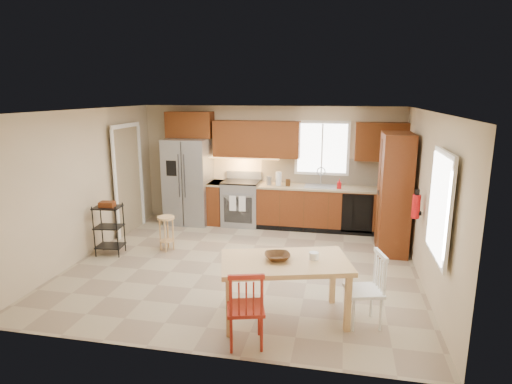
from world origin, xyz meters
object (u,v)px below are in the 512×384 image
object	(u,v)px
dining_table	(285,290)
utility_cart	(109,229)
chair_red	(246,307)
table_bowl	(277,260)
soap_bottle	(339,184)
range_stove	(241,204)
fire_extinguisher	(416,206)
bar_stool	(167,233)
refrigerator	(188,181)
pantry	(394,193)
table_jar	(314,258)
chair_white	(364,289)

from	to	relation	value
dining_table	utility_cart	bearing A→B (deg)	138.71
chair_red	table_bowl	size ratio (longest dim) A/B	2.90
chair_red	soap_bottle	bearing A→B (deg)	61.89
range_stove	fire_extinguisher	world-z (taller)	fire_extinguisher
range_stove	dining_table	size ratio (longest dim) A/B	0.59
bar_stool	refrigerator	bearing A→B (deg)	94.87
soap_bottle	bar_stool	size ratio (longest dim) A/B	0.31
pantry	utility_cart	bearing A→B (deg)	-166.43
pantry	fire_extinguisher	xyz separation A→B (m)	(0.20, -1.05, 0.05)
dining_table	utility_cart	world-z (taller)	utility_cart
range_stove	soap_bottle	distance (m)	2.10
refrigerator	table_jar	xyz separation A→B (m)	(2.93, -3.56, -0.12)
range_stove	table_bowl	bearing A→B (deg)	-70.20
fire_extinguisher	table_bowl	size ratio (longest dim) A/B	1.15
dining_table	chair_white	size ratio (longest dim) A/B	1.70
pantry	utility_cart	distance (m)	5.00
soap_bottle	dining_table	world-z (taller)	soap_bottle
soap_bottle	dining_table	distance (m)	3.74
utility_cart	fire_extinguisher	bearing A→B (deg)	-5.53
chair_white	table_bowl	bearing A→B (deg)	77.03
bar_stool	chair_white	bearing A→B (deg)	-31.34
table_bowl	table_jar	xyz separation A→B (m)	(0.44, 0.10, 0.03)
fire_extinguisher	utility_cart	size ratio (longest dim) A/B	0.40
pantry	chair_red	size ratio (longest dim) A/B	2.31
soap_bottle	table_jar	world-z (taller)	soap_bottle
dining_table	table_bowl	world-z (taller)	table_bowl
range_stove	table_jar	bearing A→B (deg)	-63.90
bar_stool	fire_extinguisher	bearing A→B (deg)	-5.33
soap_bottle	refrigerator	bearing A→B (deg)	179.55
pantry	utility_cart	world-z (taller)	pantry
chair_white	table_jar	bearing A→B (deg)	69.90
soap_bottle	chair_white	bearing A→B (deg)	-84.32
dining_table	table_jar	xyz separation A→B (m)	(0.34, 0.10, 0.42)
range_stove	utility_cart	xyz separation A→B (m)	(-1.85, -2.15, -0.01)
chair_red	dining_table	bearing A→B (deg)	45.99
range_stove	chair_white	distance (m)	4.38
soap_bottle	pantry	size ratio (longest dim) A/B	0.09
chair_red	utility_cart	distance (m)	3.68
soap_bottle	fire_extinguisher	distance (m)	2.27
dining_table	chair_white	world-z (taller)	chair_white
pantry	chair_red	distance (m)	3.93
refrigerator	chair_white	world-z (taller)	refrigerator
pantry	fire_extinguisher	distance (m)	1.07
range_stove	chair_red	distance (m)	4.50
dining_table	chair_red	world-z (taller)	chair_red
pantry	chair_white	world-z (taller)	pantry
fire_extinguisher	bar_stool	size ratio (longest dim) A/B	0.58
fire_extinguisher	dining_table	distance (m)	2.53
utility_cart	bar_stool	bearing A→B (deg)	15.89
soap_bottle	chair_white	xyz separation A→B (m)	(0.36, -3.59, -0.54)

